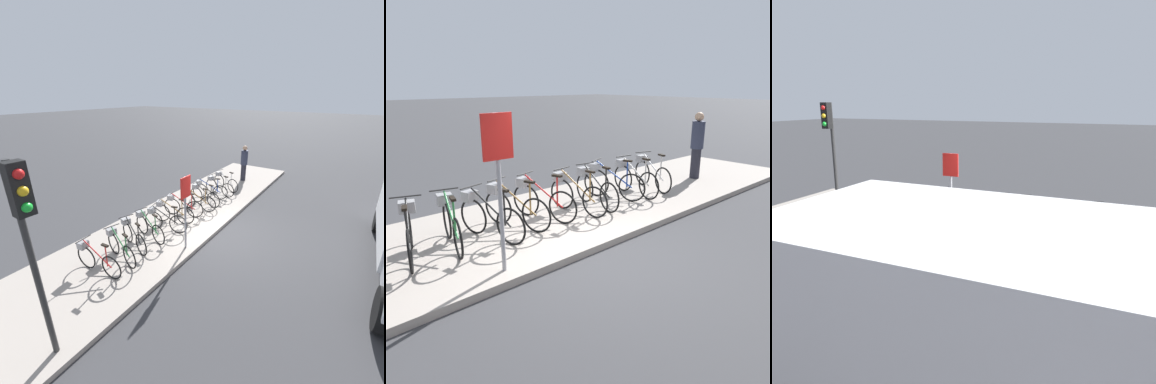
% 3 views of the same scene
% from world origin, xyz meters
% --- Properties ---
extents(ground_plane, '(120.00, 120.00, 0.00)m').
position_xyz_m(ground_plane, '(0.00, 0.00, 0.00)').
color(ground_plane, '#38383A').
extents(sidewalk, '(16.50, 3.28, 0.12)m').
position_xyz_m(sidewalk, '(0.00, 1.64, 0.06)').
color(sidewalk, '#9E9389').
rests_on(sidewalk, ground_plane).
extents(parked_bicycle_0, '(0.46, 1.51, 0.93)m').
position_xyz_m(parked_bicycle_0, '(-3.54, 1.55, 0.54)').
color(parked_bicycle_0, black).
rests_on(parked_bicycle_0, sidewalk).
extents(parked_bicycle_1, '(0.53, 1.48, 0.93)m').
position_xyz_m(parked_bicycle_1, '(-2.82, 1.49, 0.54)').
color(parked_bicycle_1, black).
rests_on(parked_bicycle_1, sidewalk).
extents(parked_bicycle_2, '(0.62, 1.45, 0.93)m').
position_xyz_m(parked_bicycle_2, '(-2.20, 1.62, 0.54)').
color(parked_bicycle_2, black).
rests_on(parked_bicycle_2, sidewalk).
extents(parked_bicycle_3, '(0.52, 1.48, 0.93)m').
position_xyz_m(parked_bicycle_3, '(-1.57, 1.60, 0.54)').
color(parked_bicycle_3, black).
rests_on(parked_bicycle_3, sidewalk).
extents(parked_bicycle_4, '(0.54, 1.48, 0.93)m').
position_xyz_m(parked_bicycle_4, '(-0.98, 1.48, 0.54)').
color(parked_bicycle_4, black).
rests_on(parked_bicycle_4, sidewalk).
extents(parked_bicycle_5, '(0.60, 1.46, 0.93)m').
position_xyz_m(parked_bicycle_5, '(-0.39, 1.63, 0.54)').
color(parked_bicycle_5, black).
rests_on(parked_bicycle_5, sidewalk).
extents(parked_bicycle_6, '(0.57, 1.46, 0.93)m').
position_xyz_m(parked_bicycle_6, '(0.25, 1.65, 0.54)').
color(parked_bicycle_6, black).
rests_on(parked_bicycle_6, sidewalk).
extents(parked_bicycle_7, '(0.46, 1.51, 0.93)m').
position_xyz_m(parked_bicycle_7, '(1.00, 1.50, 0.54)').
color(parked_bicycle_7, black).
rests_on(parked_bicycle_7, sidewalk).
extents(parked_bicycle_8, '(0.46, 1.50, 0.93)m').
position_xyz_m(parked_bicycle_8, '(1.58, 1.52, 0.54)').
color(parked_bicycle_8, black).
rests_on(parked_bicycle_8, sidewalk).
extents(parked_bicycle_9, '(0.62, 1.45, 0.93)m').
position_xyz_m(parked_bicycle_9, '(2.24, 1.67, 0.54)').
color(parked_bicycle_9, black).
rests_on(parked_bicycle_9, sidewalk).
extents(parked_bicycle_10, '(0.46, 1.51, 0.93)m').
position_xyz_m(parked_bicycle_10, '(2.88, 1.53, 0.54)').
color(parked_bicycle_10, black).
rests_on(parked_bicycle_10, sidewalk).
extents(parked_bicycle_11, '(0.60, 1.45, 0.93)m').
position_xyz_m(parked_bicycle_11, '(3.60, 1.57, 0.54)').
color(parked_bicycle_11, black).
rests_on(parked_bicycle_11, sidewalk).
extents(pedestrian, '(0.34, 0.34, 1.80)m').
position_xyz_m(pedestrian, '(5.38, 1.38, 1.07)').
color(pedestrian, '#23232D').
rests_on(pedestrian, sidewalk).
extents(traffic_light, '(0.24, 0.40, 3.48)m').
position_xyz_m(traffic_light, '(-5.32, 0.24, 2.62)').
color(traffic_light, '#2D2D2D').
rests_on(traffic_light, sidewalk).
extents(sign_post, '(0.44, 0.07, 2.20)m').
position_xyz_m(sign_post, '(-1.38, 0.29, 1.62)').
color(sign_post, '#99999E').
rests_on(sign_post, sidewalk).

